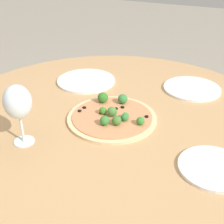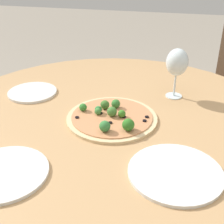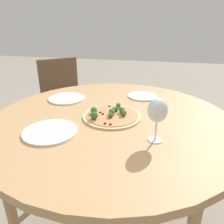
{
  "view_description": "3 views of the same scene",
  "coord_description": "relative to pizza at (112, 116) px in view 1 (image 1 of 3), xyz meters",
  "views": [
    {
      "loc": [
        0.89,
        0.38,
        1.36
      ],
      "look_at": [
        0.0,
        -0.0,
        0.79
      ],
      "focal_mm": 50.0,
      "sensor_mm": 36.0,
      "label": 1
    },
    {
      "loc": [
        -0.95,
        -0.22,
        1.33
      ],
      "look_at": [
        0.0,
        -0.0,
        0.79
      ],
      "focal_mm": 50.0,
      "sensor_mm": 36.0,
      "label": 2
    },
    {
      "loc": [
        0.23,
        -1.09,
        1.28
      ],
      "look_at": [
        0.0,
        -0.0,
        0.79
      ],
      "focal_mm": 35.0,
      "sensor_mm": 36.0,
      "label": 3
    }
  ],
  "objects": [
    {
      "name": "pizza",
      "position": [
        0.0,
        0.0,
        0.0
      ],
      "size": [
        0.33,
        0.33,
        0.06
      ],
      "color": "#DBBC89",
      "rests_on": "dining_table"
    },
    {
      "name": "dining_table",
      "position": [
        0.0,
        0.0,
        -0.07
      ],
      "size": [
        1.35,
        1.35,
        0.76
      ],
      "color": "tan",
      "rests_on": "ground_plane"
    },
    {
      "name": "plate_side",
      "position": [
        0.14,
        0.38,
        -0.01
      ],
      "size": [
        0.2,
        0.2,
        0.01
      ],
      "color": "silver",
      "rests_on": "dining_table"
    },
    {
      "name": "plate_far",
      "position": [
        -0.36,
        0.22,
        -0.01
      ],
      "size": [
        0.24,
        0.24,
        0.01
      ],
      "color": "silver",
      "rests_on": "dining_table"
    },
    {
      "name": "wine_glass",
      "position": [
        0.25,
        -0.21,
        0.13
      ],
      "size": [
        0.09,
        0.09,
        0.2
      ],
      "color": "silver",
      "rests_on": "dining_table"
    },
    {
      "name": "plate_near",
      "position": [
        -0.25,
        -0.24,
        -0.01
      ],
      "size": [
        0.26,
        0.26,
        0.01
      ],
      "color": "silver",
      "rests_on": "dining_table"
    }
  ]
}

